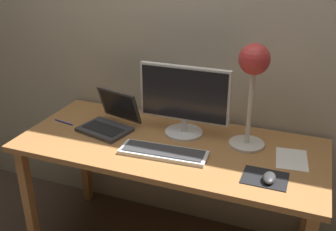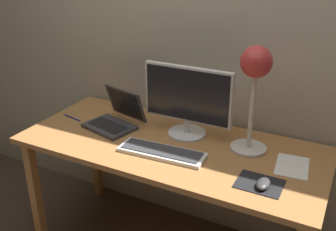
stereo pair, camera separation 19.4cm
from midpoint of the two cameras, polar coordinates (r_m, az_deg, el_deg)
The scene contains 10 objects.
back_wall at distance 2.23m, azimuth 1.45°, elevation 13.42°, with size 4.80×0.06×2.60m, color #B2A893.
desk at distance 2.10m, azimuth -2.43°, elevation -5.98°, with size 1.60×0.70×0.74m.
monitor at distance 2.07m, azimuth -0.28°, elevation 2.43°, with size 0.49×0.21×0.39m.
keyboard_main at distance 1.95m, azimuth -3.53°, elevation -5.46°, with size 0.45×0.17×0.03m.
laptop at distance 2.24m, azimuth -10.68°, elevation -0.37°, with size 0.33×0.32×0.21m.
desk_lamp at distance 1.91m, azimuth 9.48°, elevation 6.14°, with size 0.18×0.18×0.54m.
mousepad at distance 1.80m, azimuth 10.95°, elevation -9.02°, with size 0.20×0.16×0.00m, color black.
mouse at distance 1.77m, azimuth 11.51°, elevation -8.97°, with size 0.06×0.10×0.03m, color #38383A.
paper_sheet_by_keyboard at distance 1.98m, azimuth 14.94°, elevation -6.22°, with size 0.15×0.21×0.00m, color white.
pen at distance 2.39m, azimuth -17.24°, elevation -1.00°, with size 0.01×0.01×0.14m, color #2633A5.
Camera 1 is at (0.65, -1.70, 1.71)m, focal length 41.80 mm.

